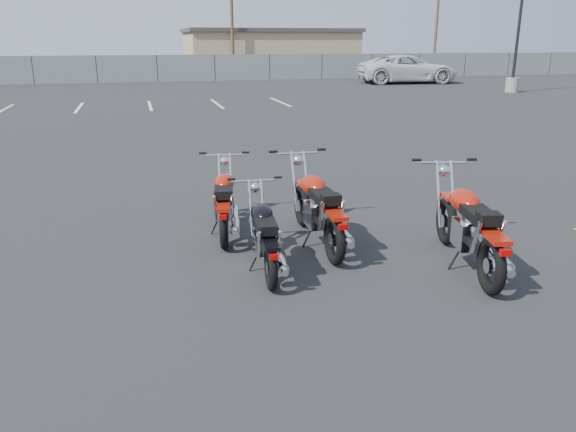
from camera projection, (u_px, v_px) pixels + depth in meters
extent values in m
plane|color=black|center=(285.00, 282.00, 6.84)|extent=(120.00, 120.00, 0.00)
torus|color=black|center=(226.00, 200.00, 9.25)|extent=(0.21, 0.62, 0.61)
cylinder|color=silver|center=(226.00, 200.00, 9.25)|extent=(0.13, 0.18, 0.16)
torus|color=black|center=(224.00, 228.00, 7.85)|extent=(0.21, 0.62, 0.61)
cylinder|color=silver|center=(224.00, 228.00, 7.85)|extent=(0.13, 0.18, 0.16)
cube|color=black|center=(225.00, 210.00, 8.54)|extent=(0.28, 1.07, 0.06)
cube|color=silver|center=(225.00, 207.00, 8.47)|extent=(0.35, 0.43, 0.30)
cylinder|color=silver|center=(224.00, 196.00, 8.42)|extent=(0.24, 0.28, 0.27)
ellipsoid|color=#9E1809|center=(224.00, 183.00, 8.59)|extent=(0.41, 0.63, 0.26)
cube|color=black|center=(224.00, 192.00, 8.14)|extent=(0.35, 0.59, 0.10)
cube|color=black|center=(223.00, 194.00, 7.88)|extent=(0.25, 0.22, 0.12)
cube|color=#9E1809|center=(223.00, 207.00, 7.73)|extent=(0.25, 0.45, 0.05)
cube|color=#9E1809|center=(225.00, 181.00, 9.15)|extent=(0.19, 0.36, 0.04)
cylinder|color=silver|center=(232.00, 208.00, 7.93)|extent=(0.08, 0.19, 0.40)
cylinder|color=silver|center=(215.00, 208.00, 7.91)|extent=(0.08, 0.19, 0.40)
cylinder|color=silver|center=(236.00, 220.00, 8.28)|extent=(0.28, 1.12, 0.13)
cylinder|color=silver|center=(236.00, 226.00, 7.97)|extent=(0.18, 0.37, 0.13)
cylinder|color=silver|center=(231.00, 179.00, 9.27)|extent=(0.11, 0.41, 0.80)
cylinder|color=silver|center=(219.00, 179.00, 9.26)|extent=(0.11, 0.41, 0.80)
sphere|color=silver|center=(225.00, 161.00, 9.34)|extent=(0.19, 0.19, 0.16)
cylinder|color=silver|center=(224.00, 155.00, 9.33)|extent=(0.71, 0.15, 0.03)
cylinder|color=black|center=(246.00, 152.00, 9.33)|extent=(0.13, 0.06, 0.04)
cylinder|color=black|center=(203.00, 153.00, 9.27)|extent=(0.13, 0.06, 0.04)
cylinder|color=black|center=(216.00, 225.00, 8.49)|extent=(0.16, 0.05, 0.30)
cube|color=#990505|center=(223.00, 217.00, 7.50)|extent=(0.11, 0.08, 0.06)
torus|color=black|center=(258.00, 230.00, 7.85)|extent=(0.16, 0.57, 0.57)
cylinder|color=silver|center=(258.00, 230.00, 7.85)|extent=(0.11, 0.16, 0.15)
torus|color=black|center=(271.00, 267.00, 6.56)|extent=(0.16, 0.57, 0.57)
cylinder|color=silver|center=(271.00, 267.00, 6.56)|extent=(0.11, 0.16, 0.15)
cube|color=black|center=(264.00, 244.00, 7.19)|extent=(0.19, 1.00, 0.06)
cube|color=silver|center=(264.00, 241.00, 7.13)|extent=(0.30, 0.38, 0.28)
cylinder|color=silver|center=(264.00, 229.00, 7.08)|extent=(0.21, 0.25, 0.25)
ellipsoid|color=black|center=(262.00, 214.00, 7.24)|extent=(0.34, 0.57, 0.24)
cube|color=black|center=(266.00, 226.00, 6.82)|extent=(0.29, 0.54, 0.09)
cube|color=black|center=(269.00, 229.00, 6.59)|extent=(0.22, 0.19, 0.11)
cube|color=black|center=(271.00, 244.00, 6.45)|extent=(0.21, 0.41, 0.05)
cube|color=black|center=(257.00, 210.00, 7.76)|extent=(0.15, 0.33, 0.04)
cylinder|color=silver|center=(279.00, 244.00, 6.64)|extent=(0.06, 0.18, 0.37)
cylinder|color=silver|center=(260.00, 245.00, 6.60)|extent=(0.06, 0.18, 0.37)
cylinder|color=silver|center=(279.00, 256.00, 6.97)|extent=(0.18, 1.04, 0.12)
cylinder|color=silver|center=(282.00, 263.00, 6.68)|extent=(0.14, 0.34, 0.12)
cylinder|color=silver|center=(262.00, 207.00, 7.88)|extent=(0.08, 0.38, 0.74)
cylinder|color=silver|center=(250.00, 207.00, 7.85)|extent=(0.08, 0.38, 0.74)
sphere|color=silver|center=(255.00, 187.00, 7.93)|extent=(0.16, 0.16, 0.15)
cylinder|color=silver|center=(255.00, 181.00, 7.92)|extent=(0.66, 0.09, 0.03)
cylinder|color=black|center=(278.00, 177.00, 7.94)|extent=(0.12, 0.04, 0.03)
cylinder|color=black|center=(231.00, 179.00, 7.84)|extent=(0.12, 0.04, 0.03)
cylinder|color=black|center=(254.00, 261.00, 7.14)|extent=(0.15, 0.04, 0.28)
cube|color=#990505|center=(274.00, 257.00, 6.24)|extent=(0.10, 0.07, 0.06)
torus|color=black|center=(302.00, 205.00, 8.82)|extent=(0.14, 0.68, 0.68)
cylinder|color=silver|center=(302.00, 205.00, 8.82)|extent=(0.12, 0.18, 0.18)
torus|color=black|center=(334.00, 240.00, 7.30)|extent=(0.14, 0.68, 0.68)
cylinder|color=silver|center=(334.00, 240.00, 7.30)|extent=(0.12, 0.18, 0.18)
cube|color=black|center=(317.00, 218.00, 8.04)|extent=(0.14, 1.19, 0.07)
cube|color=silver|center=(318.00, 215.00, 7.97)|extent=(0.33, 0.44, 0.34)
cylinder|color=silver|center=(318.00, 201.00, 7.91)|extent=(0.23, 0.29, 0.30)
ellipsoid|color=#9E1809|center=(313.00, 186.00, 8.10)|extent=(0.36, 0.66, 0.29)
cube|color=black|center=(324.00, 197.00, 7.61)|extent=(0.31, 0.63, 0.11)
cube|color=black|center=(331.00, 199.00, 7.33)|extent=(0.25, 0.21, 0.14)
cube|color=#9E1809|center=(336.00, 214.00, 7.17)|extent=(0.22, 0.48, 0.06)
cube|color=#9E1809|center=(302.00, 183.00, 8.71)|extent=(0.16, 0.39, 0.05)
cylinder|color=silver|center=(341.00, 215.00, 7.40)|extent=(0.06, 0.21, 0.44)
cylinder|color=silver|center=(321.00, 216.00, 7.34)|extent=(0.06, 0.21, 0.44)
cylinder|color=silver|center=(336.00, 229.00, 7.79)|extent=(0.13, 1.25, 0.14)
cylinder|color=silver|center=(345.00, 236.00, 7.45)|extent=(0.15, 0.40, 0.15)
cylinder|color=silver|center=(306.00, 181.00, 8.85)|extent=(0.06, 0.45, 0.89)
cylinder|color=silver|center=(294.00, 181.00, 8.81)|extent=(0.06, 0.45, 0.89)
sphere|color=silver|center=(298.00, 160.00, 8.91)|extent=(0.19, 0.19, 0.18)
cylinder|color=silver|center=(297.00, 153.00, 8.90)|extent=(0.79, 0.05, 0.03)
cylinder|color=black|center=(322.00, 149.00, 8.95)|extent=(0.14, 0.04, 0.04)
cylinder|color=black|center=(273.00, 152.00, 8.78)|extent=(0.14, 0.04, 0.04)
cylinder|color=black|center=(308.00, 235.00, 7.97)|extent=(0.18, 0.03, 0.34)
cube|color=#990505|center=(343.00, 227.00, 6.92)|extent=(0.11, 0.07, 0.07)
torus|color=black|center=(446.00, 221.00, 8.03)|extent=(0.28, 0.70, 0.69)
cylinder|color=silver|center=(446.00, 221.00, 8.03)|extent=(0.15, 0.20, 0.18)
torus|color=black|center=(491.00, 266.00, 6.45)|extent=(0.28, 0.70, 0.69)
cylinder|color=silver|center=(491.00, 266.00, 6.45)|extent=(0.15, 0.20, 0.18)
cube|color=black|center=(467.00, 238.00, 7.23)|extent=(0.38, 1.20, 0.07)
cube|color=silver|center=(469.00, 234.00, 7.15)|extent=(0.41, 0.50, 0.34)
cylinder|color=silver|center=(470.00, 219.00, 7.09)|extent=(0.29, 0.33, 0.30)
ellipsoid|color=#9E1809|center=(464.00, 201.00, 7.29)|extent=(0.49, 0.73, 0.29)
cube|color=black|center=(480.00, 215.00, 6.77)|extent=(0.43, 0.68, 0.11)
cube|color=black|center=(489.00, 219.00, 6.48)|extent=(0.29, 0.26, 0.14)
cube|color=#9E1809|center=(495.00, 237.00, 6.31)|extent=(0.31, 0.52, 0.06)
cube|color=#9E1809|center=(449.00, 197.00, 7.92)|extent=(0.23, 0.41, 0.05)
cylinder|color=silver|center=(500.00, 237.00, 6.53)|extent=(0.10, 0.22, 0.45)
cylinder|color=silver|center=(476.00, 237.00, 6.52)|extent=(0.10, 0.22, 0.45)
cylinder|color=silver|center=(490.00, 252.00, 6.92)|extent=(0.38, 1.26, 0.15)
cylinder|color=silver|center=(503.00, 262.00, 6.57)|extent=(0.22, 0.43, 0.15)
cylinder|color=silver|center=(453.00, 194.00, 8.06)|extent=(0.15, 0.46, 0.91)
cylinder|color=silver|center=(438.00, 194.00, 8.05)|extent=(0.15, 0.46, 0.91)
sphere|color=silver|center=(443.00, 171.00, 8.14)|extent=(0.22, 0.22, 0.18)
cylinder|color=silver|center=(444.00, 162.00, 8.13)|extent=(0.79, 0.21, 0.03)
cylinder|color=black|center=(472.00, 159.00, 8.11)|extent=(0.14, 0.07, 0.04)
cylinder|color=black|center=(417.00, 160.00, 8.08)|extent=(0.14, 0.07, 0.04)
cylinder|color=black|center=(456.00, 257.00, 7.18)|extent=(0.18, 0.07, 0.35)
cube|color=#990505|center=(505.00, 253.00, 6.05)|extent=(0.13, 0.09, 0.07)
cone|color=orange|center=(466.00, 219.00, 8.73)|extent=(0.23, 0.23, 0.29)
cube|color=orange|center=(465.00, 228.00, 8.77)|extent=(0.25, 0.25, 0.01)
cylinder|color=gray|center=(512.00, 85.00, 31.26)|extent=(0.70, 0.70, 0.80)
cube|color=slate|center=(157.00, 68.00, 38.82)|extent=(80.00, 0.04, 1.80)
cylinder|color=black|center=(33.00, 70.00, 36.85)|extent=(0.06, 0.06, 1.80)
cylinder|color=black|center=(97.00, 69.00, 37.83)|extent=(0.06, 0.06, 1.80)
cylinder|color=black|center=(157.00, 68.00, 38.82)|extent=(0.06, 0.06, 1.80)
cylinder|color=black|center=(215.00, 68.00, 39.80)|extent=(0.06, 0.06, 1.80)
cylinder|color=black|center=(270.00, 67.00, 40.79)|extent=(0.06, 0.06, 1.80)
cylinder|color=black|center=(322.00, 66.00, 41.77)|extent=(0.06, 0.06, 1.80)
cylinder|color=black|center=(372.00, 66.00, 42.75)|extent=(0.06, 0.06, 1.80)
cylinder|color=black|center=(419.00, 65.00, 43.74)|extent=(0.06, 0.06, 1.80)
cylinder|color=black|center=(465.00, 65.00, 44.72)|extent=(0.06, 0.06, 1.80)
cylinder|color=black|center=(508.00, 64.00, 45.71)|extent=(0.06, 0.06, 1.80)
cylinder|color=black|center=(550.00, 64.00, 46.69)|extent=(0.06, 0.06, 1.80)
cube|color=tan|center=(268.00, 53.00, 49.33)|extent=(14.00, 9.00, 3.40)
cube|color=#413A36|center=(268.00, 31.00, 48.77)|extent=(14.40, 9.40, 0.30)
cylinder|color=#493622|center=(232.00, 16.00, 42.90)|extent=(0.24, 0.24, 9.00)
cylinder|color=#493622|center=(437.00, 19.00, 48.25)|extent=(0.24, 0.24, 9.00)
cube|color=silver|center=(4.00, 110.00, 23.55)|extent=(0.12, 4.00, 0.01)
cube|color=silver|center=(79.00, 108.00, 24.28)|extent=(0.12, 4.00, 0.01)
cube|color=silver|center=(150.00, 106.00, 25.02)|extent=(0.12, 4.00, 0.01)
cube|color=silver|center=(217.00, 104.00, 25.76)|extent=(0.12, 4.00, 0.01)
cube|color=silver|center=(280.00, 102.00, 26.50)|extent=(0.12, 4.00, 0.01)
imported|color=silver|center=(408.00, 61.00, 37.49)|extent=(3.84, 7.92, 2.90)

